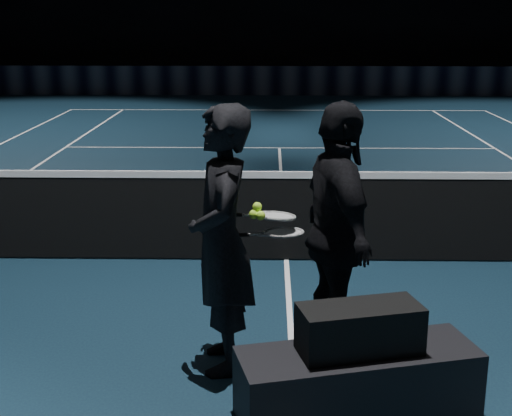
{
  "coord_description": "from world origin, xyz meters",
  "views": [
    {
      "loc": [
        -0.18,
        -7.04,
        2.5
      ],
      "look_at": [
        -0.27,
        -2.22,
        1.17
      ],
      "focal_mm": 50.0,
      "sensor_mm": 36.0,
      "label": 1
    }
  ],
  "objects": [
    {
      "name": "racket_lower",
      "position": [
        -0.07,
        -2.21,
        0.99
      ],
      "size": [
        0.71,
        0.36,
        0.03
      ],
      "primitive_type": null,
      "rotation": [
        0.0,
        0.0,
        0.21
      ],
      "color": "black",
      "rests_on": "player_a"
    },
    {
      "name": "racket_bag",
      "position": [
        0.39,
        -2.97,
        0.61
      ],
      "size": [
        0.81,
        0.5,
        0.3
      ],
      "primitive_type": "cube",
      "rotation": [
        0.0,
        0.0,
        0.25
      ],
      "color": "black",
      "rests_on": "player_bench"
    },
    {
      "name": "net_mesh",
      "position": [
        0.0,
        0.0,
        0.45
      ],
      "size": [
        12.8,
        0.02,
        0.86
      ],
      "primitive_type": "cube",
      "color": "black",
      "rests_on": "floor"
    },
    {
      "name": "player_a",
      "position": [
        -0.51,
        -2.3,
        0.96
      ],
      "size": [
        0.54,
        0.75,
        1.92
      ],
      "primitive_type": "imported",
      "rotation": [
        0.0,
        0.0,
        -1.45
      ],
      "color": "black",
      "rests_on": "floor"
    },
    {
      "name": "player_b",
      "position": [
        0.32,
        -2.12,
        0.96
      ],
      "size": [
        0.71,
        1.2,
        1.92
      ],
      "primitive_type": "imported",
      "rotation": [
        0.0,
        0.0,
        1.8
      ],
      "color": "black",
      "rests_on": "floor"
    },
    {
      "name": "racket_upper",
      "position": [
        -0.13,
        -2.18,
        1.11
      ],
      "size": [
        0.71,
        0.4,
        0.1
      ],
      "primitive_type": null,
      "rotation": [
        0.0,
        0.1,
        0.28
      ],
      "color": "black",
      "rests_on": "player_b"
    },
    {
      "name": "player_bench",
      "position": [
        0.39,
        -2.97,
        0.23
      ],
      "size": [
        1.59,
        0.87,
        0.45
      ],
      "primitive_type": "cube",
      "rotation": [
        0.0,
        0.0,
        0.25
      ],
      "color": "black",
      "rests_on": "floor"
    },
    {
      "name": "bag_signature",
      "position": [
        0.39,
        -3.13,
        0.61
      ],
      "size": [
        0.34,
        0.09,
        0.1
      ],
      "primitive_type": "cube",
      "rotation": [
        0.0,
        0.0,
        0.25
      ],
      "color": "white",
      "rests_on": "racket_bag"
    },
    {
      "name": "tennis_balls",
      "position": [
        -0.26,
        -2.24,
        1.15
      ],
      "size": [
        0.12,
        0.1,
        0.12
      ],
      "primitive_type": null,
      "color": "#AFEC31",
      "rests_on": "racket_upper"
    },
    {
      "name": "court_lines",
      "position": [
        0.0,
        0.0,
        0.0
      ],
      "size": [
        10.98,
        23.78,
        0.01
      ],
      "primitive_type": null,
      "color": "white",
      "rests_on": "floor"
    },
    {
      "name": "floor",
      "position": [
        0.0,
        0.0,
        0.0
      ],
      "size": [
        36.0,
        36.0,
        0.0
      ],
      "primitive_type": "plane",
      "color": "black",
      "rests_on": "ground"
    },
    {
      "name": "net_tape",
      "position": [
        0.0,
        0.0,
        0.92
      ],
      "size": [
        12.8,
        0.03,
        0.07
      ],
      "primitive_type": "cube",
      "color": "white",
      "rests_on": "net_mesh"
    },
    {
      "name": "sponsor_backdrop",
      "position": [
        0.0,
        15.5,
        0.45
      ],
      "size": [
        22.0,
        0.15,
        0.9
      ],
      "primitive_type": "cube",
      "color": "black",
      "rests_on": "floor"
    }
  ]
}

